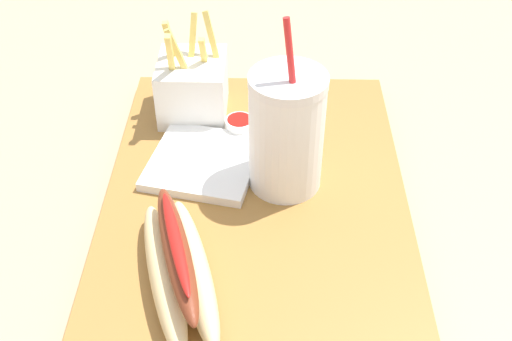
% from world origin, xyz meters
% --- Properties ---
extents(ground_plane, '(2.40, 2.40, 0.02)m').
position_xyz_m(ground_plane, '(0.00, 0.00, -0.01)').
color(ground_plane, tan).
extents(food_tray, '(0.47, 0.34, 0.02)m').
position_xyz_m(food_tray, '(0.00, 0.00, 0.01)').
color(food_tray, olive).
rests_on(food_tray, ground_plane).
extents(soda_cup, '(0.08, 0.08, 0.21)m').
position_xyz_m(soda_cup, '(-0.02, 0.03, 0.09)').
color(soda_cup, white).
rests_on(soda_cup, food_tray).
extents(fries_basket, '(0.09, 0.08, 0.13)m').
position_xyz_m(fries_basket, '(-0.15, -0.08, 0.06)').
color(fries_basket, white).
rests_on(fries_basket, food_tray).
extents(hot_dog_1, '(0.20, 0.11, 0.06)m').
position_xyz_m(hot_dog_1, '(0.13, -0.07, 0.04)').
color(hot_dog_1, '#E5C689').
rests_on(hot_dog_1, food_tray).
extents(ketchup_cup_1, '(0.04, 0.04, 0.02)m').
position_xyz_m(ketchup_cup_1, '(-0.11, -0.02, 0.03)').
color(ketchup_cup_1, white).
rests_on(ketchup_cup_1, food_tray).
extents(napkin_stack, '(0.14, 0.14, 0.01)m').
position_xyz_m(napkin_stack, '(-0.04, -0.06, 0.03)').
color(napkin_stack, white).
rests_on(napkin_stack, food_tray).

